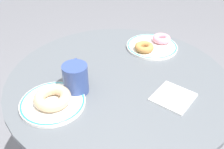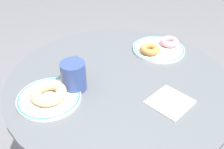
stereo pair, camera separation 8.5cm
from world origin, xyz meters
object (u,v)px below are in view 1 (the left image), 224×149
(plate_right, at_px, (152,46))
(paper_napkin, at_px, (173,97))
(donut_glazed, at_px, (52,98))
(coffee_mug, at_px, (76,78))
(donut_pink_frosted, at_px, (161,39))
(donut_old_fashioned, at_px, (144,47))
(plate_left, at_px, (53,103))
(cafe_table, at_px, (118,124))

(plate_right, distance_m, paper_napkin, 0.32)
(donut_glazed, xyz_separation_m, paper_napkin, (0.29, -0.23, -0.03))
(plate_right, bearing_deg, coffee_mug, -178.19)
(donut_pink_frosted, height_order, coffee_mug, coffee_mug)
(donut_old_fashioned, distance_m, coffee_mug, 0.34)
(donut_pink_frosted, bearing_deg, plate_right, 174.10)
(plate_left, relative_size, plate_right, 0.94)
(plate_right, height_order, paper_napkin, plate_right)
(plate_right, bearing_deg, donut_pink_frosted, -5.90)
(donut_old_fashioned, bearing_deg, donut_glazed, -177.56)
(donut_glazed, bearing_deg, plate_left, 84.83)
(donut_glazed, bearing_deg, cafe_table, -7.38)
(paper_napkin, bearing_deg, donut_old_fashioned, 59.60)
(plate_left, xyz_separation_m, donut_pink_frosted, (0.54, 0.01, 0.02))
(cafe_table, relative_size, paper_napkin, 6.60)
(cafe_table, relative_size, plate_right, 3.70)
(donut_old_fashioned, relative_size, paper_napkin, 0.65)
(donut_glazed, xyz_separation_m, donut_pink_frosted, (0.54, 0.02, -0.00))
(donut_old_fashioned, bearing_deg, donut_pink_frosted, -1.18)
(donut_pink_frosted, height_order, paper_napkin, donut_pink_frosted)
(plate_right, distance_m, coffee_mug, 0.39)
(cafe_table, height_order, paper_napkin, paper_napkin)
(cafe_table, bearing_deg, coffee_mug, 164.71)
(plate_left, bearing_deg, paper_napkin, -38.78)
(donut_glazed, xyz_separation_m, coffee_mug, (0.09, 0.01, 0.02))
(cafe_table, distance_m, plate_right, 0.34)
(plate_left, height_order, coffee_mug, coffee_mug)
(paper_napkin, bearing_deg, donut_pink_frosted, 44.03)
(donut_glazed, bearing_deg, coffee_mug, 5.70)
(donut_glazed, relative_size, coffee_mug, 1.02)
(plate_right, xyz_separation_m, donut_old_fashioned, (-0.05, -0.00, 0.02))
(donut_glazed, relative_size, donut_pink_frosted, 1.44)
(cafe_table, xyz_separation_m, plate_right, (0.24, 0.05, 0.24))
(plate_right, relative_size, coffee_mug, 1.94)
(cafe_table, relative_size, plate_left, 3.93)
(plate_left, height_order, donut_pink_frosted, donut_pink_frosted)
(donut_glazed, relative_size, donut_old_fashioned, 1.44)
(plate_right, height_order, donut_old_fashioned, donut_old_fashioned)
(donut_old_fashioned, xyz_separation_m, paper_napkin, (-0.14, -0.24, -0.02))
(plate_left, relative_size, coffee_mug, 1.83)
(paper_napkin, bearing_deg, donut_glazed, 141.75)
(donut_glazed, relative_size, paper_napkin, 0.94)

